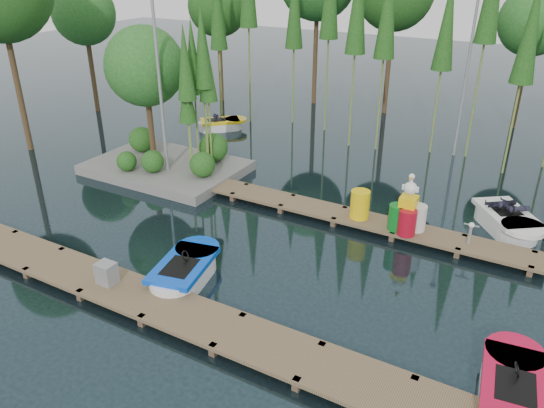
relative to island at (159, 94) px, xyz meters
The scene contains 15 objects.
ground_plane 7.79m from the island, 27.58° to the right, with size 90.00×90.00×0.00m, color #1B2D34.
near_dock 10.44m from the island, 51.04° to the right, with size 18.00×1.50×0.50m.
far_dock 7.91m from the island, ahead, with size 15.00×1.20×0.50m.
island is the anchor object (origin of this frame).
tree_screen 8.95m from the island, 59.74° to the left, with size 34.42×18.53×10.31m.
lamp_island 1.56m from the island, 44.71° to the right, with size 0.30×0.30×7.25m.
lamp_rear 12.91m from the island, 36.82° to the left, with size 0.30×0.30×7.25m.
boat_blue 9.17m from the island, 46.47° to the right, with size 1.86×3.07×0.96m.
boat_red 16.20m from the island, 23.86° to the right, with size 1.58×2.92×0.94m.
boat_yellow_far 6.41m from the island, 100.14° to the left, with size 2.59×2.54×1.25m.
boat_white_far 13.76m from the island, ahead, with size 2.86×3.20×1.41m.
utility_cabinet 9.38m from the island, 59.71° to the right, with size 0.50×0.42×0.61m, color gray.
yellow_barrel 9.37m from the island, ahead, with size 0.64×0.64×0.96m, color yellow.
drum_cluster 10.95m from the island, ahead, with size 1.13×1.03×1.95m.
seagull_post 12.82m from the island, ahead, with size 0.45×0.24×0.72m.
Camera 1 is at (8.01, -12.69, 8.43)m, focal length 35.00 mm.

